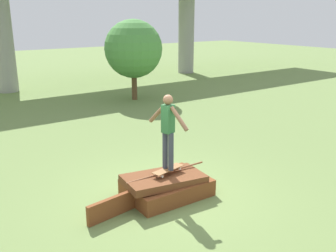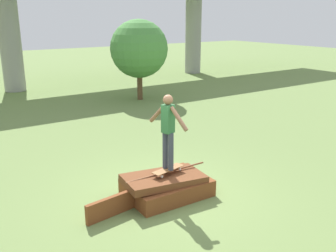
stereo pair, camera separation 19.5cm
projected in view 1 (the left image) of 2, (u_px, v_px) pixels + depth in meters
The scene contains 6 objects.
ground_plane at pixel (167, 195), 8.51m from camera, with size 80.00×80.00×0.00m, color olive.
scrap_pile at pixel (166, 185), 8.41m from camera, with size 2.10×1.32×0.58m.
scrap_plank_loose at pixel (116, 206), 7.60m from camera, with size 1.34×0.28×0.42m.
skateboard at pixel (168, 169), 8.26m from camera, with size 0.84×0.38×0.09m.
skater at pixel (168, 127), 7.98m from camera, with size 0.31×1.11×1.67m.
tree_behind_left at pixel (133, 49), 17.53m from camera, with size 2.72×2.72×3.79m.
Camera 1 is at (-4.43, -6.32, 3.91)m, focal length 40.00 mm.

